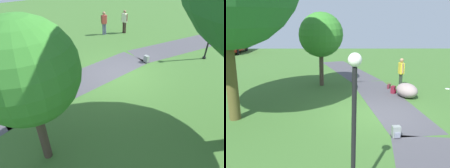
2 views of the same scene
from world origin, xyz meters
TOP-DOWN VIEW (x-y plane):
  - ground_plane at (0.00, 0.00)m, footprint 48.00×48.00m
  - footpath_segment_near at (-6.03, -0.68)m, footprint 8.20×3.10m
  - footpath_segment_mid at (1.90, -0.70)m, footprint 8.20×3.06m
  - young_tree_near_path at (4.93, 2.67)m, footprint 2.60×2.60m
  - lamp_post at (-5.33, 1.38)m, footprint 0.28×0.28m
  - lawn_boulder at (2.47, -1.88)m, footprint 1.55×1.34m
  - woman_with_handbag at (4.26, -1.98)m, footprint 0.52×0.29m
  - man_near_boulder at (-2.77, -5.80)m, footprint 0.51×0.31m
  - passerby_on_path at (-4.29, -5.19)m, footprint 0.37×0.48m
  - handbag_on_grass at (4.18, -1.29)m, footprint 0.37×0.37m
  - backpack_by_boulder at (3.20, -1.34)m, footprint 0.34×0.34m
  - spare_backpack_on_lawn at (-2.11, -0.31)m, footprint 0.29×0.30m
  - frisbee_on_grass at (4.04, -4.67)m, footprint 0.25×0.25m

SIDE VIEW (x-z plane):
  - ground_plane at x=0.00m, z-range 0.00..0.00m
  - footpath_segment_near at x=-6.03m, z-range 0.00..0.01m
  - footpath_segment_mid at x=1.90m, z-range 0.00..0.01m
  - frisbee_on_grass at x=4.04m, z-range 0.00..0.02m
  - handbag_on_grass at x=4.18m, z-range -0.01..0.29m
  - backpack_by_boulder at x=3.20m, z-range -0.01..0.39m
  - spare_backpack_on_lawn at x=-2.11m, z-range -0.01..0.39m
  - lawn_boulder at x=2.47m, z-range 0.00..0.74m
  - man_near_boulder at x=-2.77m, z-range 0.15..1.89m
  - woman_with_handbag at x=4.26m, z-range 0.15..1.91m
  - passerby_on_path at x=-4.29m, z-range 0.15..1.92m
  - lamp_post at x=-5.33m, z-range 0.40..3.77m
  - young_tree_near_path at x=4.93m, z-range 0.86..5.20m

